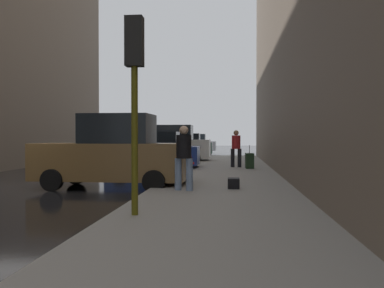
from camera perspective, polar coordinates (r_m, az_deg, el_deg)
The scene contains 13 objects.
ground_plane at distance 13.70m, azimuth -21.96°, elevation -5.67°, with size 120.00×120.00×0.00m, color black.
sidewalk at distance 12.17m, azimuth 4.15°, elevation -6.08°, with size 4.00×40.00×0.15m, color gray.
parked_bronze_suv at distance 13.24m, azimuth -10.46°, elevation -1.36°, with size 4.64×2.13×2.25m.
parked_blue_sedan at distance 19.94m, azimuth -5.02°, elevation -1.07°, with size 4.22×2.10×1.79m.
parked_white_van at distance 25.72m, azimuth -2.63°, elevation -0.18°, with size 4.60×2.07×2.25m.
parked_dark_green_sedan at distance 32.63m, azimuth -0.90°, elevation -0.24°, with size 4.22×2.11×1.79m.
parked_gray_coupe at distance 39.41m, azimuth 0.20°, elevation -0.02°, with size 4.22×2.09×1.79m.
fire_hydrant at distance 17.97m, azimuth -0.37°, elevation -2.42°, with size 0.42×0.22×0.70m.
traffic_light at distance 7.93m, azimuth -7.67°, elevation 9.55°, with size 0.32×0.32×3.60m.
pedestrian_in_red_jacket at distance 19.85m, azimuth 5.90°, elevation -0.34°, with size 0.52×0.45×1.71m.
pedestrian_in_jeans at distance 11.30m, azimuth -1.10°, elevation -1.39°, with size 0.53×0.48×1.71m.
rolling_suitcase at distance 19.20m, azimuth 7.67°, elevation -2.23°, with size 0.39×0.58×1.04m.
duffel_bag at distance 11.84m, azimuth 5.58°, elevation -5.23°, with size 0.32×0.44×0.28m.
Camera 1 is at (6.28, -12.07, 1.59)m, focal length 40.00 mm.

